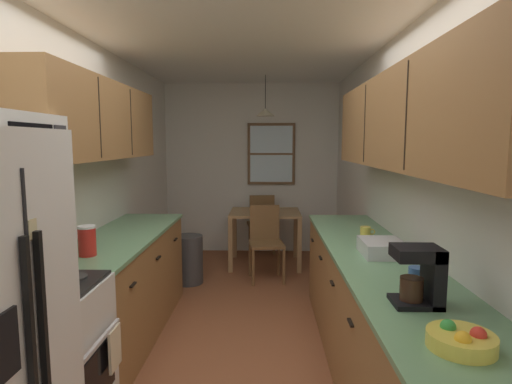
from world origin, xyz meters
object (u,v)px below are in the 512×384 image
(dining_chair_near, at_px, (266,239))
(table_serving_bowl, at_px, (260,210))
(microwave_over_range, at_px, (3,143))
(coffee_maker, at_px, (422,274))
(mug_spare, at_px, (417,277))
(mug_by_coffeemaker, at_px, (366,232))
(dining_chair_far, at_px, (261,221))
(stove_range, at_px, (40,366))
(storage_canister, at_px, (87,241))
(trash_bin, at_px, (189,259))
(fruit_bowl, at_px, (461,339))
(dish_rack, at_px, (382,248))
(dining_table, at_px, (265,220))

(dining_chair_near, distance_m, table_serving_bowl, 0.57)
(microwave_over_range, bearing_deg, dining_chair_near, 65.31)
(coffee_maker, bearing_deg, mug_spare, 74.51)
(mug_by_coffeemaker, bearing_deg, dining_chair_far, 107.45)
(stove_range, height_order, storage_canister, storage_canister)
(table_serving_bowl, bearing_deg, dining_chair_far, 89.73)
(trash_bin, relative_size, fruit_bowl, 2.28)
(dining_chair_near, bearing_deg, table_serving_bowl, 98.85)
(storage_canister, distance_m, table_serving_bowl, 2.96)
(fruit_bowl, bearing_deg, microwave_over_range, 164.51)
(mug_spare, bearing_deg, fruit_bowl, -96.57)
(coffee_maker, height_order, dish_rack, coffee_maker)
(dining_chair_near, bearing_deg, mug_by_coffeemaker, -63.72)
(dining_chair_near, relative_size, trash_bin, 1.57)
(microwave_over_range, height_order, fruit_bowl, microwave_over_range)
(dining_chair_near, height_order, coffee_maker, coffee_maker)
(stove_range, bearing_deg, coffee_maker, -4.29)
(mug_by_coffeemaker, bearing_deg, stove_range, -148.54)
(stove_range, height_order, dining_table, stove_range)
(dining_chair_near, bearing_deg, mug_spare, -73.42)
(dining_table, height_order, mug_spare, mug_spare)
(microwave_over_range, relative_size, mug_spare, 4.95)
(trash_bin, relative_size, mug_by_coffeemaker, 4.77)
(mug_spare, xyz_separation_m, dish_rack, (-0.02, 0.62, -0.00))
(dining_table, distance_m, fruit_bowl, 4.14)
(stove_range, relative_size, fruit_bowl, 4.37)
(fruit_bowl, bearing_deg, dining_chair_near, 102.15)
(microwave_over_range, relative_size, dining_table, 0.66)
(fruit_bowl, bearing_deg, mug_spare, 83.43)
(microwave_over_range, relative_size, fruit_bowl, 2.47)
(trash_bin, height_order, dish_rack, dish_rack)
(storage_canister, xyz_separation_m, fruit_bowl, (1.97, -1.24, -0.07))
(dining_chair_near, bearing_deg, dining_table, 91.15)
(dining_chair_near, height_order, mug_by_coffeemaker, mug_by_coffeemaker)
(microwave_over_range, bearing_deg, table_serving_bowl, 69.74)
(trash_bin, bearing_deg, fruit_bowl, -63.07)
(microwave_over_range, xyz_separation_m, dining_table, (1.32, 3.48, -1.05))
(dining_chair_far, distance_m, mug_spare, 4.08)
(dining_table, distance_m, dining_chair_far, 0.60)
(dining_chair_near, relative_size, coffee_maker, 3.16)
(trash_bin, relative_size, dish_rack, 1.69)
(dining_chair_near, distance_m, fruit_bowl, 3.57)
(microwave_over_range, bearing_deg, trash_bin, 81.43)
(dining_chair_far, xyz_separation_m, storage_canister, (-1.15, -3.40, 0.50))
(trash_bin, relative_size, storage_canister, 2.75)
(mug_by_coffeemaker, xyz_separation_m, dish_rack, (-0.00, -0.50, 0.00))
(mug_by_coffeemaker, height_order, dish_rack, dish_rack)
(trash_bin, bearing_deg, dining_table, 40.38)
(coffee_maker, distance_m, mug_by_coffeemaker, 1.39)
(storage_canister, bearing_deg, dining_chair_far, 71.37)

